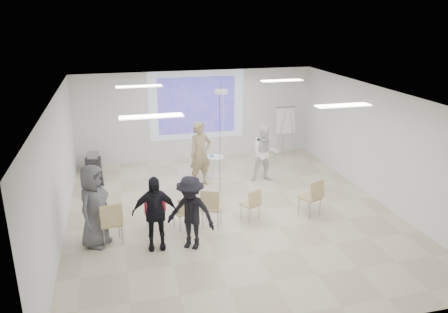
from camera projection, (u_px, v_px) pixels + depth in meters
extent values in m
cube|color=beige|center=(232.00, 215.00, 11.04)|extent=(8.00, 9.00, 0.10)
cube|color=white|center=(233.00, 93.00, 10.05)|extent=(8.00, 9.00, 0.10)
cube|color=silver|center=(197.00, 115.00, 14.72)|extent=(8.00, 0.10, 3.00)
cube|color=silver|center=(55.00, 171.00, 9.60)|extent=(0.10, 9.00, 3.00)
cube|color=silver|center=(380.00, 145.00, 11.49)|extent=(0.10, 9.00, 3.00)
cube|color=silver|center=(197.00, 105.00, 14.55)|extent=(3.20, 0.01, 2.30)
cube|color=#3F35B7|center=(197.00, 105.00, 14.54)|extent=(2.60, 0.01, 1.90)
cylinder|color=white|center=(215.00, 176.00, 13.43)|extent=(0.43, 0.43, 0.04)
cylinder|color=white|center=(215.00, 167.00, 13.34)|extent=(0.12, 0.12, 0.58)
cylinder|color=white|center=(215.00, 157.00, 13.24)|extent=(0.58, 0.58, 0.04)
cube|color=white|center=(216.00, 157.00, 13.22)|extent=(0.21, 0.17, 0.01)
cube|color=#3F8CBE|center=(212.00, 156.00, 13.26)|extent=(0.14, 0.19, 0.01)
imported|color=#9C865F|center=(200.00, 150.00, 12.47)|extent=(0.92, 0.77, 2.15)
imported|color=white|center=(265.00, 151.00, 12.85)|extent=(0.99, 0.83, 1.87)
cube|color=white|center=(205.00, 136.00, 12.63)|extent=(0.08, 0.12, 0.04)
cube|color=white|center=(257.00, 138.00, 12.93)|extent=(0.05, 0.12, 0.04)
cube|color=tan|center=(111.00, 222.00, 9.46)|extent=(0.53, 0.53, 0.04)
cube|color=tan|center=(111.00, 215.00, 9.18)|extent=(0.48, 0.17, 0.44)
cylinder|color=gray|center=(104.00, 239.00, 9.31)|extent=(0.03, 0.03, 0.49)
cylinder|color=gray|center=(122.00, 235.00, 9.45)|extent=(0.03, 0.03, 0.49)
cylinder|color=gray|center=(102.00, 231.00, 9.64)|extent=(0.03, 0.03, 0.49)
cylinder|color=gray|center=(119.00, 228.00, 9.78)|extent=(0.03, 0.03, 0.49)
cube|color=tan|center=(155.00, 212.00, 10.16)|extent=(0.48, 0.48, 0.04)
cube|color=tan|center=(158.00, 206.00, 9.95)|extent=(0.38, 0.20, 0.36)
cylinder|color=gray|center=(152.00, 224.00, 10.03)|extent=(0.03, 0.03, 0.40)
cylinder|color=gray|center=(164.00, 221.00, 10.19)|extent=(0.03, 0.03, 0.40)
cylinder|color=gray|center=(146.00, 219.00, 10.27)|extent=(0.03, 0.03, 0.40)
cylinder|color=gray|center=(158.00, 216.00, 10.43)|extent=(0.03, 0.03, 0.40)
cube|color=#CFB677|center=(183.00, 212.00, 10.14)|extent=(0.50, 0.50, 0.04)
cube|color=tan|center=(186.00, 206.00, 9.92)|extent=(0.39, 0.20, 0.37)
cylinder|color=#919399|center=(180.00, 225.00, 10.00)|extent=(0.03, 0.03, 0.41)
cylinder|color=#909298|center=(192.00, 221.00, 10.16)|extent=(0.03, 0.03, 0.41)
cylinder|color=gray|center=(174.00, 219.00, 10.25)|extent=(0.03, 0.03, 0.41)
cylinder|color=gray|center=(186.00, 216.00, 10.41)|extent=(0.03, 0.03, 0.41)
cube|color=#D0BA78|center=(212.00, 207.00, 10.23)|extent=(0.60, 0.60, 0.04)
cube|color=tan|center=(210.00, 200.00, 9.95)|extent=(0.45, 0.27, 0.43)
cylinder|color=gray|center=(203.00, 219.00, 10.17)|extent=(0.03, 0.03, 0.47)
cylinder|color=gray|center=(218.00, 221.00, 10.11)|extent=(0.03, 0.03, 0.47)
cylinder|color=#95979E|center=(206.00, 213.00, 10.51)|extent=(0.03, 0.03, 0.47)
cylinder|color=#909498|center=(221.00, 214.00, 10.45)|extent=(0.03, 0.03, 0.47)
cube|color=tan|center=(250.00, 204.00, 10.56)|extent=(0.49, 0.49, 0.04)
cube|color=tan|center=(255.00, 198.00, 10.35)|extent=(0.38, 0.21, 0.36)
cylinder|color=gray|center=(249.00, 216.00, 10.43)|extent=(0.03, 0.03, 0.40)
cylinder|color=gray|center=(259.00, 213.00, 10.60)|extent=(0.03, 0.03, 0.40)
cylinder|color=gray|center=(241.00, 211.00, 10.66)|extent=(0.03, 0.03, 0.40)
cylinder|color=#92949A|center=(251.00, 208.00, 10.83)|extent=(0.03, 0.03, 0.40)
cube|color=tan|center=(310.00, 197.00, 10.76)|extent=(0.59, 0.59, 0.04)
cube|color=tan|center=(317.00, 190.00, 10.52)|extent=(0.45, 0.26, 0.43)
cylinder|color=gray|center=(310.00, 211.00, 10.60)|extent=(0.03, 0.03, 0.47)
cylinder|color=gray|center=(320.00, 207.00, 10.81)|extent=(0.03, 0.03, 0.47)
cylinder|color=gray|center=(299.00, 206.00, 10.88)|extent=(0.03, 0.03, 0.47)
cylinder|color=gray|center=(309.00, 202.00, 11.09)|extent=(0.03, 0.03, 0.47)
cube|color=#AE152E|center=(155.00, 204.00, 9.86)|extent=(0.49, 0.26, 0.46)
imported|color=black|center=(183.00, 210.00, 10.15)|extent=(0.36, 0.31, 0.02)
imported|color=black|center=(154.00, 208.00, 9.15)|extent=(1.14, 0.74, 1.87)
imported|color=black|center=(191.00, 208.00, 9.16)|extent=(1.36, 1.19, 1.85)
imported|color=#57575C|center=(94.00, 201.00, 9.23)|extent=(1.08, 1.20, 2.06)
cylinder|color=#93959B|center=(280.00, 136.00, 14.72)|extent=(0.32, 0.20, 1.66)
cylinder|color=#92949A|center=(293.00, 135.00, 14.83)|extent=(0.31, 0.20, 1.66)
cylinder|color=gray|center=(283.00, 133.00, 15.05)|extent=(0.03, 0.37, 1.66)
cube|color=silver|center=(286.00, 119.00, 14.71)|extent=(0.66, 0.20, 0.93)
cube|color=gray|center=(286.00, 107.00, 14.61)|extent=(0.68, 0.07, 0.06)
cube|color=black|center=(93.00, 165.00, 13.72)|extent=(0.48, 0.40, 0.45)
cube|color=gray|center=(92.00, 155.00, 13.61)|extent=(0.34, 0.30, 0.20)
cylinder|color=black|center=(88.00, 173.00, 13.63)|extent=(0.06, 0.06, 0.05)
cylinder|color=black|center=(100.00, 173.00, 13.69)|extent=(0.06, 0.06, 0.05)
cylinder|color=black|center=(89.00, 170.00, 13.89)|extent=(0.06, 0.06, 0.05)
cylinder|color=black|center=(100.00, 170.00, 13.94)|extent=(0.06, 0.06, 0.05)
cube|color=white|center=(221.00, 92.00, 11.52)|extent=(0.30, 0.25, 0.10)
cylinder|color=gray|center=(221.00, 88.00, 11.49)|extent=(0.04, 0.04, 0.14)
cylinder|color=black|center=(220.00, 145.00, 11.90)|extent=(0.01, 0.01, 2.77)
cylinder|color=white|center=(224.00, 145.00, 11.90)|extent=(0.01, 0.01, 2.77)
cube|color=white|center=(139.00, 86.00, 11.45)|extent=(1.20, 0.30, 0.02)
cube|color=white|center=(282.00, 81.00, 12.38)|extent=(1.20, 0.30, 0.02)
cube|color=white|center=(151.00, 116.00, 8.23)|extent=(1.20, 0.30, 0.02)
cube|color=white|center=(343.00, 105.00, 9.16)|extent=(1.20, 0.30, 0.02)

